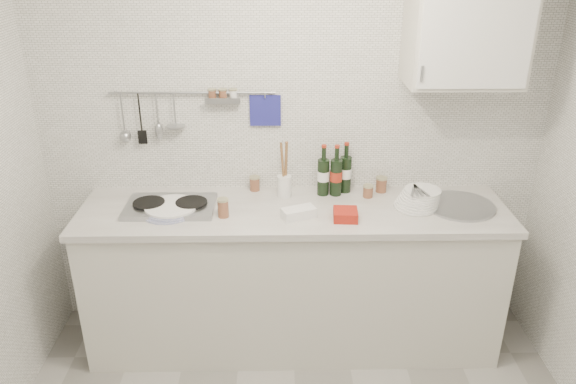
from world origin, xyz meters
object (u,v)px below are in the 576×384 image
object	(u,v)px
wine_bottles	(335,169)
plate_stack_hob	(170,209)
utensil_crock	(284,183)
wall_cabinet	(468,17)
plate_stack_sink	(419,199)

from	to	relation	value
wine_bottles	plate_stack_hob	bearing A→B (deg)	-165.71
plate_stack_hob	wine_bottles	size ratio (longest dim) A/B	1.02
plate_stack_hob	utensil_crock	world-z (taller)	utensil_crock
wall_cabinet	plate_stack_hob	size ratio (longest dim) A/B	2.21
plate_stack_hob	plate_stack_sink	size ratio (longest dim) A/B	1.18
wall_cabinet	plate_stack_sink	bearing A→B (deg)	-149.57
wine_bottles	utensil_crock	distance (m)	0.31
utensil_crock	wine_bottles	bearing A→B (deg)	6.02
wall_cabinet	plate_stack_sink	size ratio (longest dim) A/B	2.61
wine_bottles	wall_cabinet	bearing A→B (deg)	-6.79
wall_cabinet	plate_stack_hob	xyz separation A→B (m)	(-1.59, -0.16, -1.01)
wall_cabinet	plate_stack_sink	world-z (taller)	wall_cabinet
plate_stack_sink	utensil_crock	xyz separation A→B (m)	(-0.77, 0.15, 0.03)
plate_stack_hob	wine_bottles	bearing A→B (deg)	14.29
wine_bottles	utensil_crock	size ratio (longest dim) A/B	0.89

